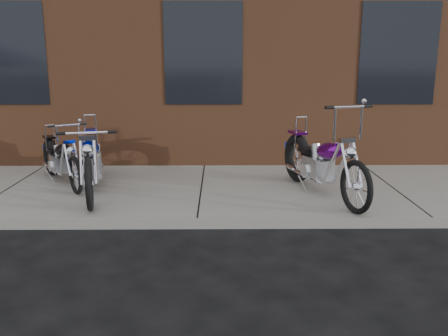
{
  "coord_description": "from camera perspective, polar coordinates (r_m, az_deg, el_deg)",
  "views": [
    {
      "loc": [
        0.28,
        -5.7,
        2.14
      ],
      "look_at": [
        0.35,
        0.8,
        0.61
      ],
      "focal_mm": 38.0,
      "sensor_mm": 36.0,
      "label": 1
    }
  ],
  "objects": [
    {
      "name": "ground",
      "position": [
        6.1,
        -3.22,
        -7.36
      ],
      "size": [
        120.0,
        120.0,
        0.0
      ],
      "primitive_type": "plane",
      "color": "black",
      "rests_on": "ground"
    },
    {
      "name": "sidewalk",
      "position": [
        7.5,
        -2.72,
        -2.8
      ],
      "size": [
        22.0,
        3.0,
        0.15
      ],
      "primitive_type": "cube",
      "color": "gray",
      "rests_on": "ground"
    },
    {
      "name": "chopper_purple",
      "position": [
        7.09,
        11.63,
        0.34
      ],
      "size": [
        0.9,
        2.39,
        1.38
      ],
      "rotation": [
        0.0,
        0.0,
        -1.28
      ],
      "color": "black",
      "rests_on": "sidewalk"
    },
    {
      "name": "chopper_blue",
      "position": [
        7.37,
        -15.72,
        0.62
      ],
      "size": [
        0.8,
        2.45,
        1.08
      ],
      "rotation": [
        0.0,
        0.0,
        -1.34
      ],
      "color": "black",
      "rests_on": "sidewalk"
    },
    {
      "name": "chopper_third",
      "position": [
        8.03,
        -19.01,
        0.79
      ],
      "size": [
        1.18,
        1.75,
        1.03
      ],
      "rotation": [
        0.0,
        0.0,
        -0.99
      ],
      "color": "black",
      "rests_on": "sidewalk"
    }
  ]
}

